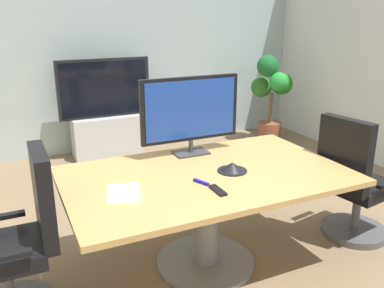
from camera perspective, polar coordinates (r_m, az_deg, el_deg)
ground_plane at (r=3.27m, az=5.59°, el=-17.35°), size 7.76×7.76×0.00m
wall_back_glass_partition at (r=5.84m, az=-11.40°, el=13.69°), size 5.79×0.10×2.98m
conference_table at (r=3.08m, az=1.98°, el=-7.14°), size 2.04×1.24×0.76m
office_chair_left at (r=2.88m, az=-22.64°, el=-13.31°), size 0.60×0.57×1.09m
office_chair_right at (r=3.75m, az=21.29°, el=-5.78°), size 0.63×0.61×1.09m
tv_monitor at (r=3.32m, az=-0.22°, el=4.56°), size 0.84×0.18×0.64m
wall_display_unit at (r=5.63m, az=-11.73°, el=2.69°), size 1.20×0.36×1.31m
potted_plant at (r=6.20m, az=10.88°, el=6.95°), size 0.62×0.65×1.29m
conference_phone at (r=3.05m, az=5.59°, el=-3.21°), size 0.22×0.22×0.07m
remote_control at (r=2.72m, az=3.58°, el=-6.39°), size 0.05×0.17×0.02m
whiteboard_marker at (r=2.83m, az=1.27°, el=-5.28°), size 0.07×0.13×0.02m
paper_notepad at (r=2.72m, az=-9.45°, el=-6.68°), size 0.28×0.34×0.01m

